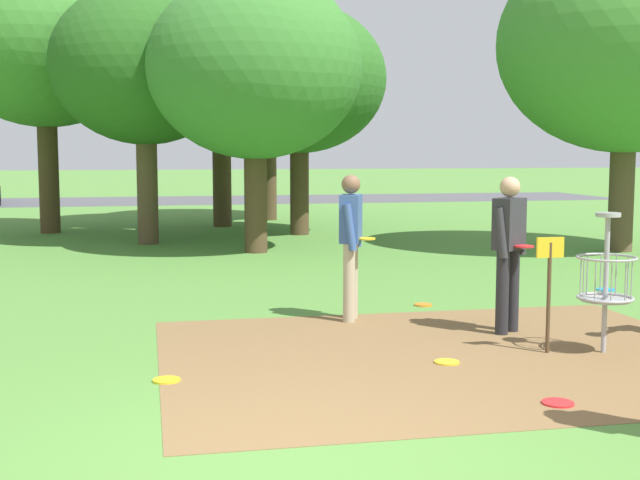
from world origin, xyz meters
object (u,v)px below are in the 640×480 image
(frisbee_far_right, at_px, (447,362))
(tree_far_right, at_px, (255,68))
(disc_golf_basket, at_px, (600,277))
(frisbee_mid_grass, at_px, (558,403))
(frisbee_by_tee, at_px, (167,380))
(frisbee_far_left, at_px, (606,290))
(tree_mid_left, at_px, (220,35))
(tree_mid_center, at_px, (44,40))
(tree_near_right, at_px, (627,43))
(tree_mid_right, at_px, (145,66))
(tree_far_center, at_px, (299,80))
(player_throwing, at_px, (351,238))
(player_waiting_right, at_px, (509,245))
(frisbee_near_basket, at_px, (423,305))
(tree_far_left, at_px, (267,47))

(frisbee_far_right, height_order, tree_far_right, tree_far_right)
(frisbee_far_right, xyz_separation_m, tree_far_right, (-0.67, 8.91, 3.54))
(disc_golf_basket, xyz_separation_m, frisbee_mid_grass, (-1.19, -1.49, -0.74))
(frisbee_by_tee, distance_m, frisbee_far_left, 7.20)
(frisbee_mid_grass, relative_size, tree_mid_left, 0.04)
(tree_mid_center, bearing_deg, tree_near_right, -28.04)
(tree_mid_left, bearing_deg, frisbee_mid_grass, -85.65)
(tree_mid_right, distance_m, tree_far_center, 3.73)
(tree_far_center, bearing_deg, player_throwing, -96.79)
(player_waiting_right, distance_m, tree_mid_left, 14.26)
(disc_golf_basket, xyz_separation_m, frisbee_near_basket, (-0.88, 2.76, -0.74))
(frisbee_near_basket, relative_size, frisbee_by_tee, 0.95)
(frisbee_far_left, xyz_separation_m, tree_far_center, (-2.88, 8.69, 3.60))
(disc_golf_basket, bearing_deg, player_waiting_right, 115.85)
(tree_mid_center, bearing_deg, frisbee_near_basket, -62.18)
(player_throwing, xyz_separation_m, player_waiting_right, (1.51, -1.02, 0.00))
(frisbee_near_basket, relative_size, tree_far_left, 0.03)
(frisbee_by_tee, relative_size, tree_far_right, 0.05)
(player_waiting_right, xyz_separation_m, tree_mid_right, (-3.83, 9.76, 2.77))
(tree_mid_left, height_order, tree_far_right, tree_mid_left)
(frisbee_near_basket, height_order, frisbee_far_right, same)
(player_waiting_right, height_order, tree_far_left, tree_far_left)
(frisbee_far_left, bearing_deg, tree_mid_center, 130.13)
(tree_mid_center, bearing_deg, frisbee_far_left, -49.87)
(frisbee_by_tee, xyz_separation_m, frisbee_far_right, (2.60, 0.10, 0.00))
(tree_mid_left, height_order, tree_mid_center, tree_mid_left)
(frisbee_by_tee, relative_size, tree_mid_right, 0.04)
(frisbee_far_right, bearing_deg, player_waiting_right, 45.45)
(frisbee_far_right, bearing_deg, frisbee_near_basket, 75.76)
(tree_mid_center, distance_m, tree_far_center, 6.11)
(tree_mid_center, bearing_deg, disc_golf_basket, -64.12)
(tree_near_right, distance_m, tree_mid_left, 10.11)
(player_throwing, bearing_deg, tree_mid_left, 91.83)
(frisbee_near_basket, bearing_deg, tree_mid_left, 97.40)
(tree_mid_right, bearing_deg, tree_far_left, 58.76)
(player_throwing, distance_m, tree_mid_left, 13.17)
(frisbee_far_right, relative_size, tree_mid_right, 0.04)
(disc_golf_basket, distance_m, tree_far_center, 12.42)
(frisbee_by_tee, height_order, tree_mid_center, tree_mid_center)
(disc_golf_basket, bearing_deg, player_throwing, 134.53)
(disc_golf_basket, distance_m, frisbee_far_right, 1.77)
(tree_mid_left, bearing_deg, tree_near_right, -44.17)
(frisbee_far_left, bearing_deg, tree_mid_left, 111.70)
(player_waiting_right, bearing_deg, frisbee_far_right, -134.55)
(disc_golf_basket, xyz_separation_m, tree_mid_left, (-2.41, 14.60, 4.17))
(frisbee_by_tee, relative_size, tree_far_left, 0.04)
(frisbee_near_basket, bearing_deg, frisbee_mid_grass, -94.21)
(frisbee_mid_grass, height_order, tree_far_right, tree_far_right)
(player_throwing, xyz_separation_m, frisbee_far_left, (4.07, 1.32, -0.96))
(frisbee_mid_grass, relative_size, tree_far_center, 0.05)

